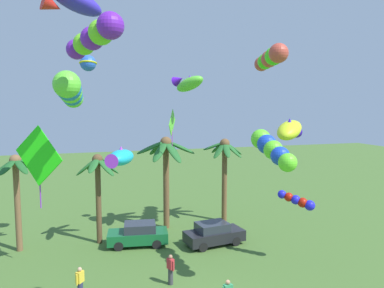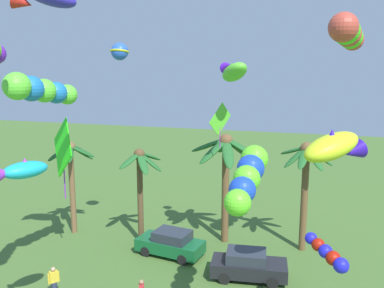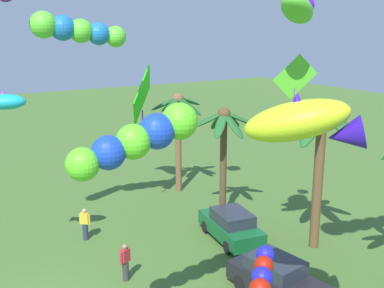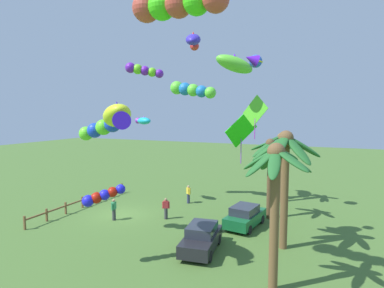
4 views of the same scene
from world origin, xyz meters
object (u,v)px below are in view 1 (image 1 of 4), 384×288
Objects in this scene: kite_tube_0 at (70,91)px; kite_fish_6 at (188,83)px; palm_tree_3 at (98,176)px; kite_fish_8 at (120,158)px; parked_car_0 at (214,234)px; kite_tube_3 at (272,148)px; kite_ball_2 at (88,63)px; kite_fish_5 at (290,130)px; spectator_2 at (171,269)px; palm_tree_2 at (224,160)px; parked_car_1 at (138,234)px; palm_tree_0 at (16,178)px; kite_tube_1 at (271,58)px; palm_tree_1 at (166,159)px; spectator_0 at (80,283)px; kite_fish_7 at (73,2)px; kite_diamond_9 at (172,123)px; kite_tube_10 at (94,37)px; kite_tube_4 at (297,201)px; kite_diamond_11 at (39,156)px.

kite_fish_6 is (7.36, 6.07, 0.81)m from kite_tube_0.
kite_fish_8 reaches higher than palm_tree_3.
parked_car_0 is 8.72m from kite_tube_3.
kite_ball_2 is 12.82m from kite_fish_5.
spectator_2 is at bearing 163.39° from kite_tube_3.
parked_car_1 is at bearing -156.87° from palm_tree_2.
kite_tube_1 reaches higher than palm_tree_0.
kite_tube_0 is (-6.40, -8.71, 4.59)m from palm_tree_1.
spectator_0 is 0.54× the size of kite_fish_5.
parked_car_0 is at bearing 142.81° from kite_fish_5.
palm_tree_2 is at bearing 38.70° from kite_tube_0.
kite_fish_7 is (-10.90, -8.61, 8.95)m from palm_tree_2.
kite_tube_10 reaches higher than kite_diamond_9.
kite_tube_4 reaches higher than parked_car_0.
kite_ball_2 is 0.38× the size of kite_tube_10.
kite_tube_10 is (-3.66, -4.14, 10.80)m from spectator_2.
parked_car_1 is at bearing 174.10° from kite_tube_1.
spectator_2 is at bearing -101.47° from palm_tree_1.
palm_tree_2 reaches higher than palm_tree_0.
spectator_2 is 0.42× the size of kite_tube_3.
palm_tree_0 is at bearing 146.65° from kite_tube_3.
kite_fish_7 is 0.66× the size of kite_diamond_11.
kite_tube_0 is at bearing 116.51° from kite_fish_8.
spectator_2 is 13.80m from kite_fish_7.
kite_ball_2 is at bearing 155.57° from kite_tube_4.
kite_fish_6 is 11.70m from kite_fish_8.
kite_tube_10 is (4.52, -11.27, 6.92)m from palm_tree_0.
kite_tube_1 reaches higher than parked_car_0.
palm_tree_2 is 15.85m from kite_fish_8.
kite_fish_5 is (2.92, 3.07, 0.64)m from kite_tube_3.
palm_tree_3 is 1.96× the size of kite_tube_10.
palm_tree_2 is at bearing 99.73° from kite_fish_5.
palm_tree_3 is at bearing -168.92° from palm_tree_2.
kite_ball_2 is at bearing 82.28° from spectator_0.
spectator_2 is at bearing 48.55° from kite_tube_10.
spectator_0 reaches higher than parked_car_0.
kite_tube_0 is at bearing -128.25° from kite_fish_7.
kite_fish_7 is 5.08m from kite_tube_10.
parked_car_0 is 8.44m from kite_fish_5.
palm_tree_3 is at bearing 133.53° from kite_tube_3.
spectator_0 is at bearing -140.34° from palm_tree_2.
kite_diamond_9 is (6.29, 7.13, 7.18)m from spectator_0.
parked_car_0 is 2.40× the size of kite_tube_4.
kite_tube_0 is at bearing 171.28° from kite_tube_3.
palm_tree_1 is (9.94, 1.59, 0.59)m from palm_tree_0.
kite_tube_4 is 0.63× the size of kite_fish_6.
palm_tree_1 is 3.56× the size of kite_fish_8.
palm_tree_0 is 8.48m from parked_car_1.
kite_tube_1 is at bearing -7.78° from palm_tree_0.
kite_tube_4 is at bearing 22.34° from kite_tube_10.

